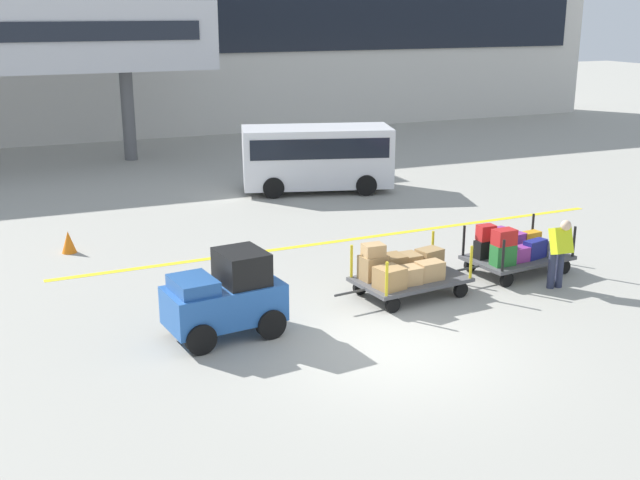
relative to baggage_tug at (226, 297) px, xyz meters
name	(u,v)px	position (x,y,z in m)	size (l,w,h in m)	color
ground_plane	(390,347)	(2.52, -1.67, -0.75)	(120.00, 120.00, 0.00)	#9E9B91
apron_lead_line	(353,239)	(4.84, 4.74, -0.75)	(15.44, 0.20, 0.01)	yellow
terminal_building	(123,33)	(2.52, 24.31, 3.96)	(50.40, 2.51, 9.41)	beige
baggage_tug	(226,297)	(0.00, 0.00, 0.00)	(2.22, 1.44, 1.58)	#2659A5
baggage_cart_lead	(403,271)	(3.99, 0.54, -0.21)	(3.06, 1.66, 1.15)	#4C4C4F
baggage_cart_middle	(514,250)	(6.99, 0.83, -0.19)	(3.06, 1.66, 1.21)	#4C4C4F
baggage_handler	(559,250)	(7.25, -0.37, 0.11)	(0.43, 0.46, 1.56)	#2D334C
shuttle_van	(317,154)	(6.17, 10.33, 0.48)	(5.14, 3.15, 2.10)	silver
safety_cone_near	(69,242)	(-2.12, 6.43, -0.48)	(0.36, 0.36, 0.55)	orange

